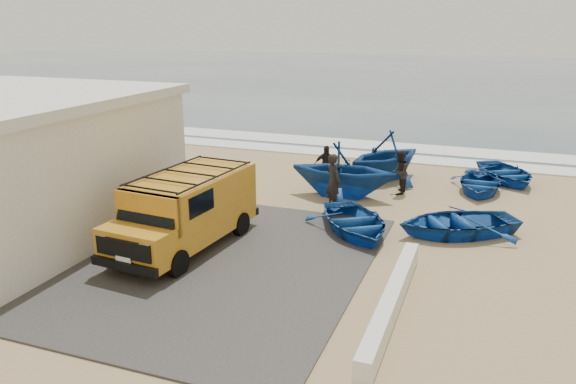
% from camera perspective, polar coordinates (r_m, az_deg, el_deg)
% --- Properties ---
extents(ground, '(160.00, 160.00, 0.00)m').
position_cam_1_polar(ground, '(17.32, -4.22, -4.69)').
color(ground, tan).
extents(slab, '(12.00, 10.00, 0.05)m').
position_cam_1_polar(slab, '(16.62, -13.44, -6.00)').
color(slab, '#3E3B39').
rests_on(slab, ground).
extents(ocean, '(180.00, 88.00, 0.01)m').
position_cam_1_polar(ocean, '(71.21, 15.14, 11.30)').
color(ocean, '#385166').
rests_on(ocean, ground).
extents(surf_line, '(180.00, 1.60, 0.06)m').
position_cam_1_polar(surf_line, '(28.17, 5.94, 3.88)').
color(surf_line, white).
rests_on(surf_line, ground).
extents(surf_wash, '(180.00, 2.20, 0.04)m').
position_cam_1_polar(surf_wash, '(30.55, 7.13, 4.85)').
color(surf_wash, white).
rests_on(surf_wash, ground).
extents(parapet, '(0.35, 6.00, 0.55)m').
position_cam_1_polar(parapet, '(13.23, 10.51, -10.83)').
color(parapet, silver).
rests_on(parapet, ground).
extents(van, '(2.48, 5.34, 2.22)m').
position_cam_1_polar(van, '(16.50, -10.27, -1.63)').
color(van, orange).
rests_on(van, ground).
extents(boat_near_left, '(4.16, 4.46, 0.75)m').
position_cam_1_polar(boat_near_left, '(17.65, 6.78, -3.04)').
color(boat_near_left, '#134797').
rests_on(boat_near_left, ground).
extents(boat_near_right, '(4.66, 4.28, 0.79)m').
position_cam_1_polar(boat_near_right, '(18.20, 16.77, -2.98)').
color(boat_near_right, '#134797').
rests_on(boat_near_right, ground).
extents(boat_mid_left, '(3.98, 3.44, 2.09)m').
position_cam_1_polar(boat_mid_left, '(21.12, 5.61, 2.27)').
color(boat_mid_left, '#134797').
rests_on(boat_mid_left, ground).
extents(boat_mid_right, '(2.43, 3.37, 0.69)m').
position_cam_1_polar(boat_mid_right, '(23.01, 18.88, 0.85)').
color(boat_mid_right, '#134797').
rests_on(boat_mid_right, ground).
extents(boat_far_left, '(4.91, 5.09, 2.06)m').
position_cam_1_polar(boat_far_left, '(23.65, 9.87, 3.66)').
color(boat_far_left, '#134797').
rests_on(boat_far_left, ground).
extents(boat_far_right, '(3.90, 4.32, 0.73)m').
position_cam_1_polar(boat_far_right, '(24.87, 21.25, 1.82)').
color(boat_far_right, '#134797').
rests_on(boat_far_right, ground).
extents(fisherman_front, '(0.85, 0.84, 1.98)m').
position_cam_1_polar(fisherman_front, '(19.77, 4.62, 1.10)').
color(fisherman_front, black).
rests_on(fisherman_front, ground).
extents(fisherman_middle, '(0.66, 0.84, 1.69)m').
position_cam_1_polar(fisherman_middle, '(21.82, 11.26, 1.96)').
color(fisherman_middle, black).
rests_on(fisherman_middle, ground).
extents(fisherman_back, '(1.02, 0.61, 1.62)m').
position_cam_1_polar(fisherman_back, '(22.68, 3.86, 2.73)').
color(fisherman_back, black).
rests_on(fisherman_back, ground).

